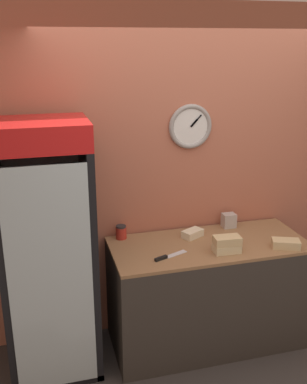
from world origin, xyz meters
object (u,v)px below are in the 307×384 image
at_px(sandwich_flat_right, 286,244).
at_px(napkin_dispenser, 229,220).
at_px(beverage_cooler, 47,240).
at_px(sandwich_stack_middle, 227,240).
at_px(sandwich_stack_bottom, 227,248).
at_px(sandwich_flat_left, 193,233).
at_px(condiment_jar, 121,232).
at_px(chefs_knife, 166,257).

bearing_deg(sandwich_flat_right, napkin_dispenser, 117.26).
height_order(beverage_cooler, sandwich_stack_middle, beverage_cooler).
bearing_deg(sandwich_flat_right, beverage_cooler, 170.33).
height_order(sandwich_stack_bottom, sandwich_flat_right, sandwich_flat_right).
relative_size(sandwich_flat_left, sandwich_flat_right, 0.85).
distance_m(sandwich_flat_left, condiment_jar, 0.58).
height_order(sandwich_stack_bottom, napkin_dispenser, napkin_dispenser).
height_order(sandwich_stack_middle, napkin_dispenser, sandwich_stack_middle).
distance_m(sandwich_flat_left, chefs_knife, 0.44).
relative_size(sandwich_stack_bottom, sandwich_stack_middle, 0.98).
xyz_separation_m(beverage_cooler, chefs_knife, (0.84, -0.22, -0.13)).
xyz_separation_m(beverage_cooler, sandwich_stack_middle, (1.31, -0.25, -0.05)).
distance_m(sandwich_stack_middle, sandwich_flat_left, 0.37).
relative_size(sandwich_stack_middle, sandwich_flat_left, 1.05).
height_order(sandwich_stack_middle, condiment_jar, sandwich_stack_middle).
height_order(sandwich_flat_left, chefs_knife, sandwich_flat_left).
distance_m(sandwich_stack_middle, condiment_jar, 0.85).
height_order(sandwich_flat_left, condiment_jar, condiment_jar).
relative_size(sandwich_stack_bottom, chefs_knife, 0.73).
distance_m(sandwich_flat_right, chefs_knife, 0.94).
bearing_deg(napkin_dispenser, chefs_knife, -148.69).
distance_m(sandwich_flat_left, napkin_dispenser, 0.39).
bearing_deg(condiment_jar, chefs_knife, -59.17).
distance_m(sandwich_stack_middle, chefs_knife, 0.48).
xyz_separation_m(beverage_cooler, sandwich_stack_bottom, (1.31, -0.25, -0.11)).
bearing_deg(chefs_knife, napkin_dispenser, 31.31).
xyz_separation_m(sandwich_stack_middle, napkin_dispenser, (0.22, 0.44, -0.04)).
height_order(beverage_cooler, condiment_jar, beverage_cooler).
distance_m(sandwich_stack_bottom, napkin_dispenser, 0.49).
xyz_separation_m(sandwich_stack_middle, chefs_knife, (-0.47, 0.03, -0.09)).
bearing_deg(sandwich_stack_bottom, sandwich_flat_left, 114.80).
relative_size(beverage_cooler, sandwich_stack_bottom, 9.43).
bearing_deg(sandwich_flat_right, sandwich_flat_left, 148.63).
height_order(sandwich_stack_bottom, sandwich_stack_middle, sandwich_stack_middle).
distance_m(beverage_cooler, chefs_knife, 0.88).
xyz_separation_m(sandwich_stack_bottom, sandwich_stack_middle, (0.00, 0.00, 0.06)).
relative_size(beverage_cooler, chefs_knife, 6.85).
relative_size(beverage_cooler, sandwich_flat_right, 8.20).
distance_m(sandwich_stack_bottom, sandwich_stack_middle, 0.06).
bearing_deg(condiment_jar, sandwich_stack_middle, -32.20).
bearing_deg(napkin_dispenser, sandwich_stack_middle, -115.96).
xyz_separation_m(sandwich_stack_middle, sandwich_flat_left, (-0.15, 0.33, -0.07)).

